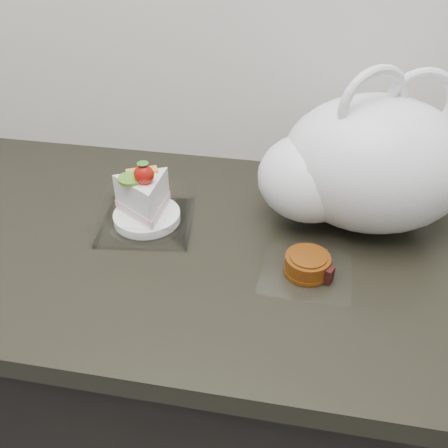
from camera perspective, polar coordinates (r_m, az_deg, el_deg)
name	(u,v)px	position (r m, az deg, el deg)	size (l,w,h in m)	color
counter	(180,384)	(1.25, -5.05, -17.72)	(2.04, 0.64, 0.90)	black
cake_tray	(146,207)	(0.95, -8.92, 1.98)	(0.19, 0.19, 0.14)	white
mooncake_wrap	(308,266)	(0.85, 9.56, -4.76)	(0.16, 0.15, 0.04)	white
plastic_bag	(361,166)	(0.93, 15.39, 6.43)	(0.43, 0.37, 0.30)	white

